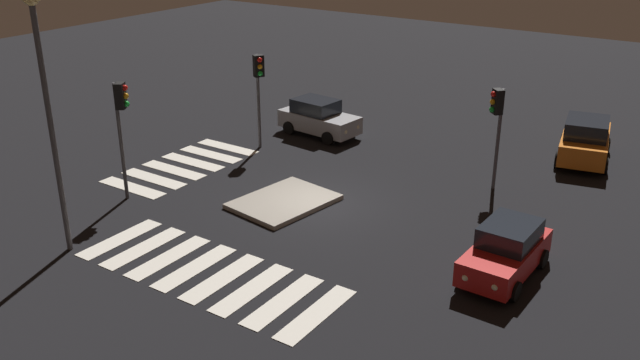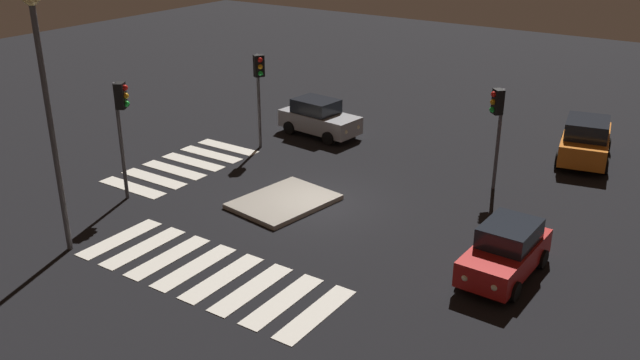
{
  "view_description": "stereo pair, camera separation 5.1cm",
  "coord_description": "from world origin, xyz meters",
  "px_view_note": "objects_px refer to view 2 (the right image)",
  "views": [
    {
      "loc": [
        19.46,
        13.15,
        10.72
      ],
      "look_at": [
        0.0,
        0.0,
        1.0
      ],
      "focal_mm": 38.47,
      "sensor_mm": 36.0,
      "label": 1
    },
    {
      "loc": [
        19.44,
        13.19,
        10.72
      ],
      "look_at": [
        0.0,
        0.0,
        1.0
      ],
      "focal_mm": 38.47,
      "sensor_mm": 36.0,
      "label": 2
    }
  ],
  "objects_px": {
    "car_silver": "(319,118)",
    "car_red": "(506,251)",
    "traffic_island": "(284,202)",
    "traffic_light_south": "(259,78)",
    "traffic_light_west": "(497,114)",
    "car_orange": "(586,140)",
    "traffic_light_east": "(121,112)",
    "street_lamp": "(44,81)"
  },
  "relations": [
    {
      "from": "car_orange",
      "to": "traffic_light_east",
      "type": "xyz_separation_m",
      "value": [
        13.92,
        -13.3,
        2.49
      ]
    },
    {
      "from": "traffic_island",
      "to": "car_silver",
      "type": "distance_m",
      "value": 8.28
    },
    {
      "from": "traffic_light_south",
      "to": "traffic_light_west",
      "type": "bearing_deg",
      "value": 39.98
    },
    {
      "from": "traffic_island",
      "to": "traffic_light_south",
      "type": "bearing_deg",
      "value": -133.63
    },
    {
      "from": "car_silver",
      "to": "traffic_light_south",
      "type": "bearing_deg",
      "value": -103.9
    },
    {
      "from": "car_silver",
      "to": "traffic_island",
      "type": "bearing_deg",
      "value": -59.11
    },
    {
      "from": "traffic_island",
      "to": "traffic_light_west",
      "type": "bearing_deg",
      "value": 134.3
    },
    {
      "from": "car_red",
      "to": "traffic_light_west",
      "type": "bearing_deg",
      "value": -153.84
    },
    {
      "from": "car_red",
      "to": "street_lamp",
      "type": "bearing_deg",
      "value": -61.24
    },
    {
      "from": "street_lamp",
      "to": "car_silver",
      "type": "bearing_deg",
      "value": 179.22
    },
    {
      "from": "car_red",
      "to": "street_lamp",
      "type": "distance_m",
      "value": 14.78
    },
    {
      "from": "traffic_island",
      "to": "car_silver",
      "type": "xyz_separation_m",
      "value": [
        -7.47,
        -3.49,
        0.77
      ]
    },
    {
      "from": "traffic_light_west",
      "to": "traffic_light_east",
      "type": "bearing_deg",
      "value": -8.96
    },
    {
      "from": "traffic_light_south",
      "to": "street_lamp",
      "type": "relative_size",
      "value": 0.52
    },
    {
      "from": "traffic_island",
      "to": "car_red",
      "type": "relative_size",
      "value": 1.05
    },
    {
      "from": "traffic_island",
      "to": "car_red",
      "type": "bearing_deg",
      "value": 87.17
    },
    {
      "from": "traffic_island",
      "to": "car_red",
      "type": "height_order",
      "value": "car_red"
    },
    {
      "from": "traffic_light_west",
      "to": "street_lamp",
      "type": "distance_m",
      "value": 16.01
    },
    {
      "from": "car_silver",
      "to": "traffic_light_south",
      "type": "relative_size",
      "value": 0.95
    },
    {
      "from": "traffic_light_west",
      "to": "traffic_light_south",
      "type": "height_order",
      "value": "traffic_light_south"
    },
    {
      "from": "traffic_island",
      "to": "traffic_light_west",
      "type": "xyz_separation_m",
      "value": [
        -5.75,
        5.9,
        2.99
      ]
    },
    {
      "from": "traffic_island",
      "to": "street_lamp",
      "type": "relative_size",
      "value": 0.48
    },
    {
      "from": "car_silver",
      "to": "street_lamp",
      "type": "distance_m",
      "value": 15.08
    },
    {
      "from": "car_silver",
      "to": "traffic_light_south",
      "type": "height_order",
      "value": "traffic_light_south"
    },
    {
      "from": "car_silver",
      "to": "car_red",
      "type": "xyz_separation_m",
      "value": [
        7.9,
        12.22,
        -0.04
      ]
    },
    {
      "from": "car_silver",
      "to": "traffic_light_east",
      "type": "height_order",
      "value": "traffic_light_east"
    },
    {
      "from": "car_silver",
      "to": "car_red",
      "type": "distance_m",
      "value": 14.55
    },
    {
      "from": "traffic_island",
      "to": "car_red",
      "type": "xyz_separation_m",
      "value": [
        0.43,
        8.73,
        0.73
      ]
    },
    {
      "from": "car_red",
      "to": "traffic_light_east",
      "type": "distance_m",
      "value": 14.38
    },
    {
      "from": "traffic_island",
      "to": "street_lamp",
      "type": "distance_m",
      "value": 9.54
    },
    {
      "from": "car_orange",
      "to": "car_silver",
      "type": "height_order",
      "value": "car_orange"
    },
    {
      "from": "car_orange",
      "to": "traffic_light_west",
      "type": "xyz_separation_m",
      "value": [
        5.29,
        -2.21,
        2.12
      ]
    },
    {
      "from": "traffic_light_west",
      "to": "car_silver",
      "type": "bearing_deg",
      "value": -57.24
    },
    {
      "from": "car_red",
      "to": "traffic_light_east",
      "type": "height_order",
      "value": "traffic_light_east"
    },
    {
      "from": "car_silver",
      "to": "car_red",
      "type": "relative_size",
      "value": 1.07
    },
    {
      "from": "car_orange",
      "to": "traffic_light_south",
      "type": "bearing_deg",
      "value": 106.67
    },
    {
      "from": "traffic_island",
      "to": "street_lamp",
      "type": "bearing_deg",
      "value": -28.38
    },
    {
      "from": "traffic_island",
      "to": "car_orange",
      "type": "distance_m",
      "value": 13.73
    },
    {
      "from": "traffic_light_south",
      "to": "street_lamp",
      "type": "distance_m",
      "value": 11.49
    },
    {
      "from": "car_silver",
      "to": "street_lamp",
      "type": "xyz_separation_m",
      "value": [
        14.29,
        -0.19,
        4.8
      ]
    },
    {
      "from": "traffic_light_west",
      "to": "street_lamp",
      "type": "relative_size",
      "value": 0.48
    },
    {
      "from": "traffic_light_west",
      "to": "traffic_island",
      "type": "bearing_deg",
      "value": -2.57
    }
  ]
}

